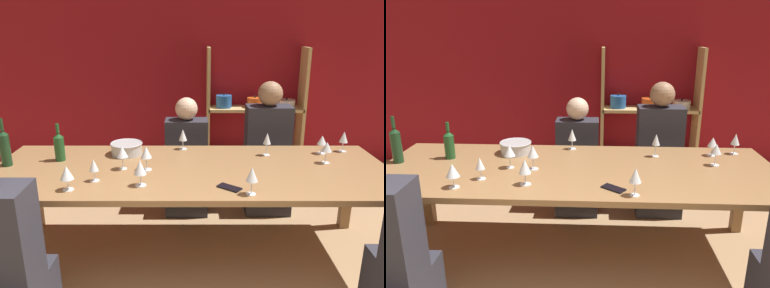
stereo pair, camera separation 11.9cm
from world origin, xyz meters
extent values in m
cube|color=maroon|center=(0.00, 3.83, 1.35)|extent=(8.80, 0.06, 2.70)
cube|color=tan|center=(0.15, 3.63, 0.74)|extent=(0.04, 0.30, 1.47)
cube|color=tan|center=(1.27, 3.63, 0.74)|extent=(0.04, 0.30, 1.47)
cube|color=tan|center=(0.71, 3.63, 0.02)|extent=(1.12, 0.30, 0.04)
cylinder|color=gold|center=(0.34, 3.63, 0.10)|extent=(0.25, 0.25, 0.13)
sphere|color=black|center=(0.34, 3.63, 0.18)|extent=(0.02, 0.02, 0.02)
cylinder|color=gold|center=(0.71, 3.63, 0.10)|extent=(0.19, 0.19, 0.12)
sphere|color=black|center=(0.71, 3.63, 0.17)|extent=(0.02, 0.02, 0.02)
cylinder|color=#235BAD|center=(1.09, 3.63, 0.11)|extent=(0.22, 0.22, 0.14)
sphere|color=black|center=(1.09, 3.63, 0.19)|extent=(0.02, 0.02, 0.02)
cube|color=tan|center=(0.71, 3.63, 0.76)|extent=(1.12, 0.30, 0.04)
cylinder|color=#235BAD|center=(0.34, 3.63, 0.85)|extent=(0.19, 0.19, 0.15)
sphere|color=black|center=(0.34, 3.63, 0.93)|extent=(0.02, 0.02, 0.02)
cylinder|color=#E0561E|center=(0.71, 3.63, 0.83)|extent=(0.20, 0.20, 0.12)
sphere|color=black|center=(0.71, 3.63, 0.90)|extent=(0.02, 0.02, 0.02)
cylinder|color=silver|center=(1.09, 3.63, 0.82)|extent=(0.21, 0.21, 0.09)
sphere|color=black|center=(1.09, 3.63, 0.88)|extent=(0.02, 0.02, 0.02)
cube|color=olive|center=(-0.05, 1.73, 0.71)|extent=(2.86, 1.06, 0.04)
cube|color=olive|center=(-1.40, 2.18, 0.34)|extent=(0.08, 0.08, 0.69)
cube|color=olive|center=(1.30, 2.18, 0.34)|extent=(0.08, 0.08, 0.69)
cylinder|color=#B7BABC|center=(-0.56, 2.04, 0.77)|extent=(0.24, 0.24, 0.09)
torus|color=#B7BABC|center=(-0.56, 2.04, 0.81)|extent=(0.25, 0.25, 0.01)
cylinder|color=#19381E|center=(-1.39, 1.79, 0.84)|extent=(0.07, 0.07, 0.23)
cone|color=#19381E|center=(-1.39, 1.79, 0.98)|extent=(0.07, 0.07, 0.03)
cylinder|color=#19381E|center=(-1.39, 1.79, 1.04)|extent=(0.03, 0.03, 0.09)
cylinder|color=#1E4C23|center=(-1.04, 1.90, 0.82)|extent=(0.08, 0.08, 0.18)
cone|color=#1E4C23|center=(-1.04, 1.90, 0.93)|extent=(0.08, 0.08, 0.03)
cylinder|color=#1E4C23|center=(-1.04, 1.90, 0.98)|extent=(0.03, 0.03, 0.07)
cylinder|color=white|center=(-0.53, 1.72, 0.73)|extent=(0.06, 0.06, 0.00)
cylinder|color=white|center=(-0.53, 1.72, 0.77)|extent=(0.01, 0.01, 0.09)
cone|color=white|center=(-0.53, 1.72, 0.86)|extent=(0.08, 0.08, 0.08)
cylinder|color=maroon|center=(-0.53, 1.72, 0.84)|extent=(0.05, 0.05, 0.03)
cylinder|color=white|center=(-0.37, 1.42, 0.73)|extent=(0.07, 0.07, 0.00)
cylinder|color=white|center=(-0.37, 1.42, 0.77)|extent=(0.01, 0.01, 0.07)
cone|color=white|center=(-0.37, 1.42, 0.85)|extent=(0.08, 0.08, 0.09)
cylinder|color=white|center=(0.32, 1.29, 0.73)|extent=(0.06, 0.06, 0.00)
cylinder|color=white|center=(0.32, 1.29, 0.77)|extent=(0.01, 0.01, 0.08)
cone|color=white|center=(0.32, 1.29, 0.86)|extent=(0.07, 0.07, 0.09)
cylinder|color=maroon|center=(0.32, 1.29, 0.84)|extent=(0.04, 0.04, 0.04)
cylinder|color=white|center=(0.55, 2.01, 0.73)|extent=(0.06, 0.06, 0.00)
cylinder|color=white|center=(0.55, 2.01, 0.78)|extent=(0.01, 0.01, 0.09)
cone|color=white|center=(0.55, 2.01, 0.87)|extent=(0.06, 0.06, 0.09)
cylinder|color=beige|center=(0.55, 2.01, 0.84)|extent=(0.03, 0.03, 0.04)
cylinder|color=white|center=(-0.81, 1.36, 0.73)|extent=(0.07, 0.07, 0.00)
cylinder|color=white|center=(-0.81, 1.36, 0.77)|extent=(0.01, 0.01, 0.07)
cone|color=white|center=(-0.81, 1.36, 0.84)|extent=(0.08, 0.08, 0.09)
cylinder|color=white|center=(1.18, 2.11, 0.73)|extent=(0.07, 0.07, 0.00)
cylinder|color=white|center=(1.18, 2.11, 0.77)|extent=(0.01, 0.01, 0.07)
cone|color=white|center=(1.18, 2.11, 0.85)|extent=(0.07, 0.07, 0.09)
cylinder|color=white|center=(-0.12, 2.17, 0.73)|extent=(0.07, 0.07, 0.00)
cylinder|color=white|center=(-0.12, 2.17, 0.77)|extent=(0.01, 0.01, 0.07)
cone|color=white|center=(-0.12, 2.17, 0.85)|extent=(0.07, 0.07, 0.09)
cylinder|color=maroon|center=(-0.12, 2.17, 0.83)|extent=(0.04, 0.04, 0.04)
cylinder|color=white|center=(-0.68, 1.50, 0.73)|extent=(0.06, 0.06, 0.00)
cylinder|color=white|center=(-0.68, 1.50, 0.77)|extent=(0.01, 0.01, 0.07)
cone|color=white|center=(-0.68, 1.50, 0.84)|extent=(0.06, 0.06, 0.08)
cylinder|color=beige|center=(-0.68, 1.50, 0.82)|extent=(0.03, 0.03, 0.03)
cylinder|color=white|center=(0.99, 2.06, 0.73)|extent=(0.07, 0.07, 0.00)
cylinder|color=white|center=(0.99, 2.06, 0.77)|extent=(0.01, 0.01, 0.07)
cone|color=white|center=(0.99, 2.06, 0.84)|extent=(0.08, 0.08, 0.07)
cylinder|color=white|center=(0.95, 1.84, 0.73)|extent=(0.06, 0.06, 0.00)
cylinder|color=white|center=(0.95, 1.84, 0.77)|extent=(0.01, 0.01, 0.09)
cone|color=white|center=(0.95, 1.84, 0.85)|extent=(0.08, 0.08, 0.07)
cylinder|color=beige|center=(0.95, 1.84, 0.84)|extent=(0.04, 0.04, 0.03)
cylinder|color=white|center=(-0.36, 1.70, 0.73)|extent=(0.07, 0.07, 0.00)
cylinder|color=white|center=(-0.36, 1.70, 0.78)|extent=(0.01, 0.01, 0.09)
cone|color=white|center=(-0.36, 1.70, 0.86)|extent=(0.08, 0.08, 0.08)
cube|color=black|center=(0.19, 1.38, 0.73)|extent=(0.16, 0.15, 0.01)
cube|color=#2D2D38|center=(0.67, 2.60, 0.25)|extent=(0.42, 0.52, 0.49)
cube|color=#2D2D38|center=(0.67, 2.60, 0.75)|extent=(0.42, 0.23, 0.51)
sphere|color=#9E7556|center=(0.67, 2.60, 1.12)|extent=(0.23, 0.23, 0.23)
cube|color=#2D2D38|center=(-0.09, 2.57, 0.20)|extent=(0.39, 0.49, 0.40)
cube|color=#2D2D38|center=(-0.09, 2.57, 0.64)|extent=(0.39, 0.22, 0.48)
sphere|color=beige|center=(-0.09, 2.57, 0.98)|extent=(0.21, 0.21, 0.21)
camera|label=1|loc=(-0.04, -0.77, 1.70)|focal=35.00mm
camera|label=2|loc=(0.08, -0.77, 1.70)|focal=35.00mm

